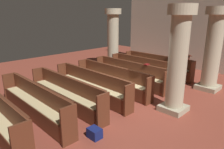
% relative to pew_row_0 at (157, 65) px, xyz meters
% --- Properties ---
extents(ground_plane, '(19.20, 19.20, 0.00)m').
position_rel_pew_row_0_xyz_m(ground_plane, '(1.16, -3.55, -0.52)').
color(ground_plane, brown).
extents(back_wall, '(10.00, 0.16, 4.50)m').
position_rel_pew_row_0_xyz_m(back_wall, '(1.16, 2.53, 1.73)').
color(back_wall, beige).
rests_on(back_wall, ground).
extents(pew_row_0, '(3.78, 0.46, 0.99)m').
position_rel_pew_row_0_xyz_m(pew_row_0, '(0.00, 0.00, 0.00)').
color(pew_row_0, brown).
rests_on(pew_row_0, ground).
extents(pew_row_1, '(3.78, 0.46, 0.99)m').
position_rel_pew_row_0_xyz_m(pew_row_1, '(0.00, -1.07, 0.00)').
color(pew_row_1, brown).
rests_on(pew_row_1, ground).
extents(pew_row_2, '(3.78, 0.47, 0.99)m').
position_rel_pew_row_0_xyz_m(pew_row_2, '(0.00, -2.14, 0.00)').
color(pew_row_2, brown).
rests_on(pew_row_2, ground).
extents(pew_row_3, '(3.78, 0.46, 0.99)m').
position_rel_pew_row_0_xyz_m(pew_row_3, '(0.00, -3.21, 0.00)').
color(pew_row_3, brown).
rests_on(pew_row_3, ground).
extents(pew_row_4, '(3.78, 0.46, 0.99)m').
position_rel_pew_row_0_xyz_m(pew_row_4, '(0.00, -4.29, 0.00)').
color(pew_row_4, brown).
rests_on(pew_row_4, ground).
extents(pew_row_5, '(3.78, 0.47, 0.99)m').
position_rel_pew_row_0_xyz_m(pew_row_5, '(0.00, -5.36, 0.00)').
color(pew_row_5, brown).
rests_on(pew_row_5, ground).
extents(pew_row_6, '(3.78, 0.46, 0.99)m').
position_rel_pew_row_0_xyz_m(pew_row_6, '(0.00, -6.43, 0.00)').
color(pew_row_6, brown).
rests_on(pew_row_6, ground).
extents(pillar_aisle_side, '(0.90, 0.90, 3.27)m').
position_rel_pew_row_0_xyz_m(pillar_aisle_side, '(2.69, -0.29, 1.18)').
color(pillar_aisle_side, tan).
rests_on(pillar_aisle_side, ground).
extents(pillar_far_side, '(0.90, 0.90, 3.27)m').
position_rel_pew_row_0_xyz_m(pillar_far_side, '(-2.64, -0.50, 1.18)').
color(pillar_far_side, tan).
rests_on(pillar_far_side, ground).
extents(pillar_aisle_rear, '(0.82, 0.82, 3.27)m').
position_rel_pew_row_0_xyz_m(pillar_aisle_rear, '(2.69, -3.09, 1.18)').
color(pillar_aisle_rear, tan).
rests_on(pillar_aisle_rear, ground).
extents(lectern, '(0.48, 0.45, 1.08)m').
position_rel_pew_row_0_xyz_m(lectern, '(0.99, 1.04, -0.07)').
color(lectern, '#492215').
rests_on(lectern, ground).
extents(hymn_book, '(0.15, 0.21, 0.04)m').
position_rel_pew_row_0_xyz_m(hymn_book, '(0.77, -1.95, 0.48)').
color(hymn_book, maroon).
rests_on(hymn_book, pew_row_2).
extents(kneeler_box_navy, '(0.34, 0.27, 0.26)m').
position_rel_pew_row_0_xyz_m(kneeler_box_navy, '(2.07, -5.87, -0.39)').
color(kneeler_box_navy, navy).
rests_on(kneeler_box_navy, ground).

